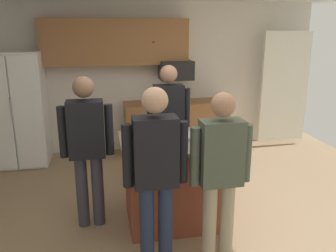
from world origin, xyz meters
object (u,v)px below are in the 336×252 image
object	(u,v)px
refrigerator	(17,109)
glass_stout_tall	(204,129)
person_host_foreground	(169,120)
glass_dark_ale	(147,143)
person_guest_right	(220,169)
glass_short_whisky	(151,136)
person_guest_left	(156,169)
serving_tray	(176,137)
microwave_over_range	(176,70)
person_guest_by_door	(87,143)
kitchen_island	(173,181)

from	to	relation	value
refrigerator	glass_stout_tall	size ratio (longest dim) A/B	14.10
person_host_foreground	glass_dark_ale	bearing A→B (deg)	-13.75
person_guest_right	glass_short_whisky	world-z (taller)	person_guest_right
person_guest_left	serving_tray	world-z (taller)	person_guest_left
glass_stout_tall	glass_short_whisky	bearing A→B (deg)	-168.33
person_host_foreground	glass_stout_tall	world-z (taller)	person_host_foreground
microwave_over_range	person_guest_by_door	xyz separation A→B (m)	(-1.47, -2.25, -0.48)
person_guest_right	serving_tray	world-z (taller)	person_guest_right
glass_stout_tall	serving_tray	size ratio (longest dim) A/B	0.29
kitchen_island	person_host_foreground	size ratio (longest dim) A/B	0.68
person_guest_right	glass_stout_tall	world-z (taller)	person_guest_right
person_guest_right	person_guest_left	world-z (taller)	person_guest_left
refrigerator	kitchen_island	xyz separation A→B (m)	(2.06, -2.23, -0.41)
microwave_over_range	person_guest_right	bearing A→B (deg)	-95.09
glass_dark_ale	glass_short_whisky	size ratio (longest dim) A/B	1.32
person_host_foreground	glass_short_whisky	bearing A→B (deg)	-15.94
kitchen_island	glass_short_whisky	distance (m)	0.60
person_guest_right	person_guest_by_door	size ratio (longest dim) A/B	0.97
refrigerator	person_guest_by_door	bearing A→B (deg)	-62.07
person_host_foreground	glass_stout_tall	bearing A→B (deg)	29.69
glass_dark_ale	person_guest_by_door	bearing A→B (deg)	146.47
refrigerator	person_host_foreground	size ratio (longest dim) A/B	1.06
microwave_over_range	glass_short_whisky	size ratio (longest dim) A/B	4.36
microwave_over_range	kitchen_island	distance (m)	2.59
glass_stout_tall	serving_tray	world-z (taller)	glass_stout_tall
person_guest_right	serving_tray	bearing A→B (deg)	-3.61
microwave_over_range	kitchen_island	xyz separation A→B (m)	(-0.54, -2.35, -0.96)
refrigerator	glass_short_whisky	bearing A→B (deg)	-51.03
refrigerator	person_guest_by_door	distance (m)	2.42
glass_dark_ale	glass_stout_tall	xyz separation A→B (m)	(0.71, 0.43, -0.02)
refrigerator	microwave_over_range	xyz separation A→B (m)	(2.60, 0.12, 0.54)
refrigerator	serving_tray	bearing A→B (deg)	-46.17
microwave_over_range	person_guest_by_door	size ratio (longest dim) A/B	0.33
microwave_over_range	person_guest_left	size ratio (longest dim) A/B	0.33
person_guest_by_door	refrigerator	bearing A→B (deg)	123.56
person_host_foreground	glass_stout_tall	xyz separation A→B (m)	(0.28, -0.68, 0.05)
refrigerator	kitchen_island	distance (m)	3.06
microwave_over_range	glass_dark_ale	size ratio (longest dim) A/B	3.31
microwave_over_range	glass_stout_tall	size ratio (longest dim) A/B	4.36
kitchen_island	glass_short_whisky	size ratio (longest dim) A/B	9.01
person_host_foreground	glass_dark_ale	world-z (taller)	person_host_foreground
kitchen_island	serving_tray	world-z (taller)	serving_tray
serving_tray	person_host_foreground	bearing A→B (deg)	85.00
microwave_over_range	person_guest_right	size ratio (longest dim) A/B	0.34
person_guest_left	serving_tray	xyz separation A→B (m)	(0.36, 0.81, 0.02)
kitchen_island	person_guest_right	size ratio (longest dim) A/B	0.71
glass_dark_ale	person_host_foreground	bearing A→B (deg)	68.58
person_guest_right	glass_dark_ale	size ratio (longest dim) A/B	9.63
glass_short_whisky	kitchen_island	bearing A→B (deg)	1.62
person_guest_by_door	person_guest_left	world-z (taller)	person_guest_left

